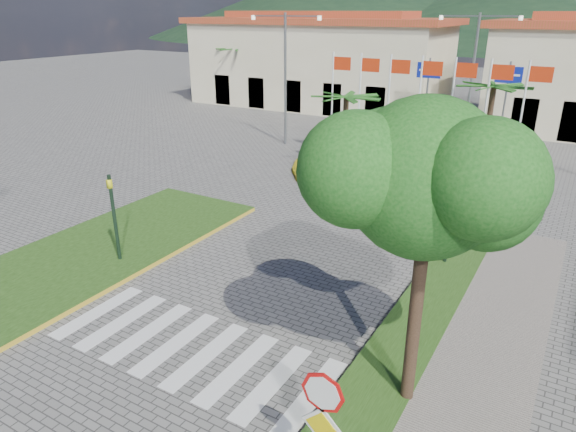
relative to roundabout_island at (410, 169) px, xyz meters
The scene contains 16 objects.
median_left 17.27m from the roundabout_island, 112.12° to the right, with size 5.00×14.00×0.18m, color #214012.
crosswalk 18.00m from the roundabout_island, 90.02° to the right, with size 8.00×3.00×0.01m, color silver.
roundabout_island is the anchor object (origin of this frame).
stop_sign 20.69m from the roundabout_island, 76.27° to the right, with size 0.80×0.11×2.65m.
deciduous_tree 18.55m from the roundabout_island, 72.09° to the right, with size 3.60×3.60×6.80m.
traffic_light_left 16.45m from the roundabout_island, 108.56° to the right, with size 0.15×0.18×3.20m.
traffic_light_right 11.11m from the roundabout_island, 65.80° to the right, with size 0.15×0.18×3.20m.
direction_sign_west 9.78m from the roundabout_island, 102.60° to the left, with size 1.60×0.14×5.20m.
direction_sign_east 10.03m from the roundabout_island, 71.53° to the left, with size 1.60×0.14×5.20m.
street_lamp_centre 9.15m from the roundabout_island, 82.91° to the left, with size 4.80×0.16×8.00m.
street_lamp_west 10.19m from the roundabout_island, 167.48° to the left, with size 4.80×0.16×8.00m.
building_left 21.59m from the roundabout_island, 131.20° to the left, with size 23.32×9.54×8.05m.
hill_near_back 108.74m from the roundabout_island, 95.29° to the left, with size 110.00×110.00×16.00m, color black.
white_van 19.74m from the roundabout_island, 132.58° to the left, with size 2.07×4.49×1.25m, color #BCBCBE.
car_dark_a 15.88m from the roundabout_island, 120.27° to the left, with size 1.57×3.90×1.33m, color black.
car_dark_b 14.26m from the roundabout_island, 80.86° to the left, with size 1.25×3.60×1.19m, color black.
Camera 1 is at (7.86, -4.19, 8.15)m, focal length 32.00 mm.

